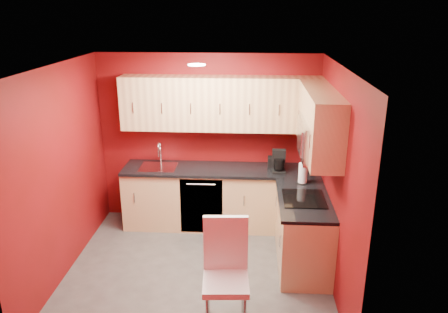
# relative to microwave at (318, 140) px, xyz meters

# --- Properties ---
(floor) EXTENTS (3.20, 3.20, 0.00)m
(floor) POSITION_rel_microwave_xyz_m (-1.39, -0.20, -1.66)
(floor) COLOR #55524F
(floor) RESTS_ON ground
(ceiling) EXTENTS (3.20, 3.20, 0.00)m
(ceiling) POSITION_rel_microwave_xyz_m (-1.39, -0.20, 0.84)
(ceiling) COLOR white
(ceiling) RESTS_ON wall_back
(wall_back) EXTENTS (3.20, 0.00, 3.20)m
(wall_back) POSITION_rel_microwave_xyz_m (-1.39, 1.30, -0.41)
(wall_back) COLOR maroon
(wall_back) RESTS_ON floor
(wall_front) EXTENTS (3.20, 0.00, 3.20)m
(wall_front) POSITION_rel_microwave_xyz_m (-1.39, -1.70, -0.41)
(wall_front) COLOR maroon
(wall_front) RESTS_ON floor
(wall_left) EXTENTS (0.00, 3.00, 3.00)m
(wall_left) POSITION_rel_microwave_xyz_m (-2.99, -0.20, -0.41)
(wall_left) COLOR maroon
(wall_left) RESTS_ON floor
(wall_right) EXTENTS (0.00, 3.00, 3.00)m
(wall_right) POSITION_rel_microwave_xyz_m (0.21, -0.20, -0.41)
(wall_right) COLOR maroon
(wall_right) RESTS_ON floor
(base_cabinets_back) EXTENTS (2.80, 0.60, 0.87)m
(base_cabinets_back) POSITION_rel_microwave_xyz_m (-1.19, 1.00, -1.22)
(base_cabinets_back) COLOR tan
(base_cabinets_back) RESTS_ON floor
(base_cabinets_right) EXTENTS (0.60, 1.30, 0.87)m
(base_cabinets_right) POSITION_rel_microwave_xyz_m (-0.09, 0.05, -1.22)
(base_cabinets_right) COLOR tan
(base_cabinets_right) RESTS_ON floor
(countertop_back) EXTENTS (2.80, 0.63, 0.04)m
(countertop_back) POSITION_rel_microwave_xyz_m (-1.19, 0.99, -0.77)
(countertop_back) COLOR black
(countertop_back) RESTS_ON base_cabinets_back
(countertop_right) EXTENTS (0.63, 1.27, 0.04)m
(countertop_right) POSITION_rel_microwave_xyz_m (-0.11, 0.04, -0.77)
(countertop_right) COLOR black
(countertop_right) RESTS_ON base_cabinets_right
(upper_cabinets_back) EXTENTS (2.80, 0.35, 0.75)m
(upper_cabinets_back) POSITION_rel_microwave_xyz_m (-1.19, 1.13, 0.17)
(upper_cabinets_back) COLOR #E5BD81
(upper_cabinets_back) RESTS_ON wall_back
(upper_cabinets_right) EXTENTS (0.35, 1.55, 0.75)m
(upper_cabinets_right) POSITION_rel_microwave_xyz_m (0.03, 0.24, 0.23)
(upper_cabinets_right) COLOR #E5BD81
(upper_cabinets_right) RESTS_ON wall_right
(microwave) EXTENTS (0.42, 0.76, 0.42)m
(microwave) POSITION_rel_microwave_xyz_m (0.00, 0.00, 0.00)
(microwave) COLOR silver
(microwave) RESTS_ON upper_cabinets_right
(cooktop) EXTENTS (0.50, 0.55, 0.01)m
(cooktop) POSITION_rel_microwave_xyz_m (-0.11, 0.00, -0.74)
(cooktop) COLOR black
(cooktop) RESTS_ON countertop_right
(sink) EXTENTS (0.52, 0.42, 0.35)m
(sink) POSITION_rel_microwave_xyz_m (-2.09, 1.00, -0.72)
(sink) COLOR silver
(sink) RESTS_ON countertop_back
(dishwasher_front) EXTENTS (0.60, 0.02, 0.82)m
(dishwasher_front) POSITION_rel_microwave_xyz_m (-1.44, 0.71, -1.22)
(dishwasher_front) COLOR black
(dishwasher_front) RESTS_ON base_cabinets_back
(downlight) EXTENTS (0.20, 0.20, 0.01)m
(downlight) POSITION_rel_microwave_xyz_m (-1.39, 0.10, 0.82)
(downlight) COLOR white
(downlight) RESTS_ON ceiling
(coffee_maker) EXTENTS (0.19, 0.25, 0.31)m
(coffee_maker) POSITION_rel_microwave_xyz_m (-0.37, 0.90, -0.60)
(coffee_maker) COLOR black
(coffee_maker) RESTS_ON countertop_back
(napkin_holder) EXTENTS (0.14, 0.14, 0.15)m
(napkin_holder) POSITION_rel_microwave_xyz_m (-0.44, 1.09, -0.67)
(napkin_holder) COLOR black
(napkin_holder) RESTS_ON countertop_back
(paper_towel) EXTENTS (0.17, 0.17, 0.27)m
(paper_towel) POSITION_rel_microwave_xyz_m (-0.08, 0.51, -0.61)
(paper_towel) COLOR white
(paper_towel) RESTS_ON countertop_right
(dining_chair) EXTENTS (0.49, 0.51, 1.13)m
(dining_chair) POSITION_rel_microwave_xyz_m (-0.99, -1.15, -1.10)
(dining_chair) COLOR white
(dining_chair) RESTS_ON floor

